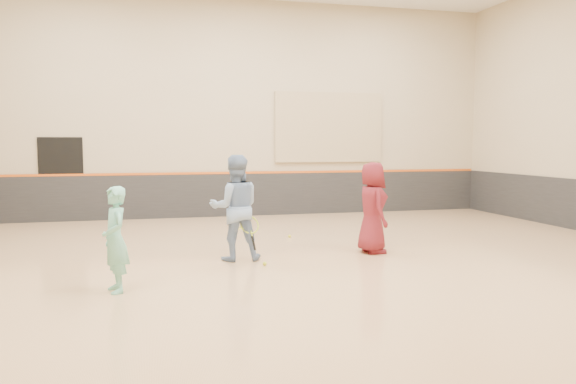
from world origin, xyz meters
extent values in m
cube|color=tan|center=(0.00, 0.00, -0.10)|extent=(15.00, 12.00, 0.20)
cube|color=#BFAC8B|center=(0.00, 6.01, 3.00)|extent=(15.00, 0.02, 6.00)
cube|color=#BFAC8B|center=(0.00, -6.01, 3.00)|extent=(15.00, 0.02, 6.00)
cube|color=#232326|center=(0.00, 5.97, 0.60)|extent=(14.90, 0.04, 1.20)
cube|color=#D85914|center=(0.00, 5.96, 1.22)|extent=(14.90, 0.03, 0.06)
cube|color=tan|center=(2.80, 5.95, 2.50)|extent=(3.20, 0.08, 2.00)
cube|color=black|center=(-4.50, 5.98, 1.10)|extent=(1.10, 0.05, 2.20)
imported|color=#7BD5BE|center=(-2.76, -1.63, 0.73)|extent=(0.49, 0.61, 1.46)
imported|color=#819EC8|center=(-0.84, 0.08, 0.92)|extent=(0.93, 0.74, 1.85)
imported|color=maroon|center=(1.74, 0.13, 0.85)|extent=(0.54, 0.83, 1.70)
sphere|color=yellow|center=(-0.44, -0.50, 0.03)|extent=(0.07, 0.07, 0.07)
sphere|color=yellow|center=(1.88, 0.07, 1.00)|extent=(0.07, 0.07, 0.07)
sphere|color=yellow|center=(0.65, 2.09, 0.03)|extent=(0.07, 0.07, 0.07)
camera|label=1|loc=(-2.30, -9.57, 2.05)|focal=35.00mm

